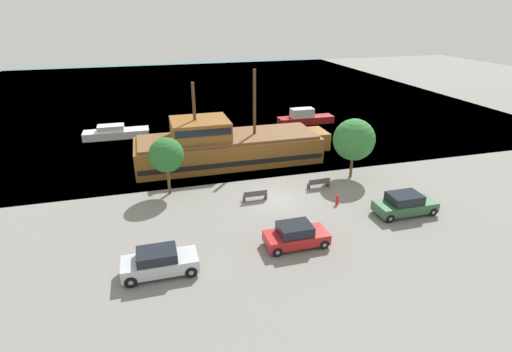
% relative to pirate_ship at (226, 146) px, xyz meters
% --- Properties ---
extents(ground_plane, '(160.00, 160.00, 0.00)m').
position_rel_pirate_ship_xyz_m(ground_plane, '(1.88, -8.77, -1.61)').
color(ground_plane, gray).
extents(water_surface, '(80.00, 80.00, 0.00)m').
position_rel_pirate_ship_xyz_m(water_surface, '(1.88, 35.23, -1.61)').
color(water_surface, teal).
rests_on(water_surface, ground).
extents(pirate_ship, '(18.57, 5.66, 8.67)m').
position_rel_pirate_ship_xyz_m(pirate_ship, '(0.00, 0.00, 0.00)').
color(pirate_ship, brown).
rests_on(pirate_ship, water_surface).
extents(moored_boat_dockside, '(7.17, 1.85, 1.97)m').
position_rel_pirate_ship_xyz_m(moored_boat_dockside, '(12.41, 10.73, -0.89)').
color(moored_boat_dockside, maroon).
rests_on(moored_boat_dockside, water_surface).
extents(moored_boat_outer, '(7.17, 2.10, 1.49)m').
position_rel_pirate_ship_xyz_m(moored_boat_outer, '(-10.59, 11.05, -1.04)').
color(moored_boat_outer, silver).
rests_on(moored_boat_outer, water_surface).
extents(parked_car_curb_front, '(3.94, 1.87, 1.51)m').
position_rel_pirate_ship_xyz_m(parked_car_curb_front, '(1.19, -15.44, -0.88)').
color(parked_car_curb_front, '#B21E1E').
rests_on(parked_car_curb_front, ground_plane).
extents(parked_car_curb_mid, '(4.40, 1.95, 1.59)m').
position_rel_pirate_ship_xyz_m(parked_car_curb_mid, '(10.22, -13.66, -0.83)').
color(parked_car_curb_mid, '#2D5B38').
rests_on(parked_car_curb_mid, ground_plane).
extents(parked_car_curb_rear, '(4.18, 1.82, 1.54)m').
position_rel_pirate_ship_xyz_m(parked_car_curb_rear, '(-7.17, -16.06, -0.85)').
color(parked_car_curb_rear, '#B7BCC6').
rests_on(parked_car_curb_rear, ground_plane).
extents(fire_hydrant, '(0.42, 0.25, 0.76)m').
position_rel_pirate_ship_xyz_m(fire_hydrant, '(6.26, -10.97, -1.20)').
color(fire_hydrant, red).
rests_on(fire_hydrant, ground_plane).
extents(bench_promenade_east, '(1.86, 0.45, 0.85)m').
position_rel_pirate_ship_xyz_m(bench_promenade_east, '(0.44, -8.66, -1.17)').
color(bench_promenade_east, '#4C4742').
rests_on(bench_promenade_east, ground_plane).
extents(bench_promenade_west, '(1.85, 0.45, 0.85)m').
position_rel_pirate_ship_xyz_m(bench_promenade_west, '(6.11, -7.87, -1.17)').
color(bench_promenade_west, '#4C4742').
rests_on(bench_promenade_west, ground_plane).
extents(tree_row_east, '(2.72, 2.72, 4.65)m').
position_rel_pirate_ship_xyz_m(tree_row_east, '(-5.83, -5.61, 1.66)').
color(tree_row_east, brown).
rests_on(tree_row_east, ground_plane).
extents(tree_row_mideast, '(3.56, 3.56, 5.18)m').
position_rel_pirate_ship_xyz_m(tree_row_mideast, '(9.82, -6.39, 1.78)').
color(tree_row_mideast, brown).
rests_on(tree_row_mideast, ground_plane).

